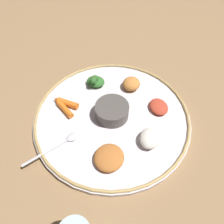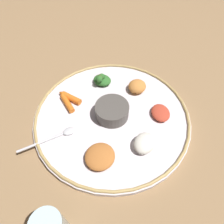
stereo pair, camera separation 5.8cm
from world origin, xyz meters
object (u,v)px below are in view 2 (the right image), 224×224
at_px(spoon, 57,136).
at_px(greens_pile, 102,80).
at_px(center_bowl, 112,111).
at_px(carrot_near_spoon, 70,97).
at_px(carrot_outer, 67,102).

height_order(spoon, greens_pile, greens_pile).
relative_size(center_bowl, greens_pile, 1.26).
bearing_deg(spoon, carrot_near_spoon, 58.04).
height_order(spoon, carrot_outer, carrot_outer).
bearing_deg(center_bowl, carrot_near_spoon, 130.59).
xyz_separation_m(spoon, carrot_near_spoon, (0.07, 0.11, 0.01)).
bearing_deg(carrot_outer, carrot_near_spoon, 43.97).
bearing_deg(carrot_near_spoon, center_bowl, -49.41).
height_order(center_bowl, carrot_outer, center_bowl).
bearing_deg(center_bowl, spoon, -177.70).
distance_m(spoon, greens_pile, 0.23).
bearing_deg(greens_pile, carrot_outer, -163.85).
bearing_deg(greens_pile, spoon, -143.41).
distance_m(center_bowl, carrot_near_spoon, 0.14).
bearing_deg(carrot_outer, center_bowl, -41.68).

